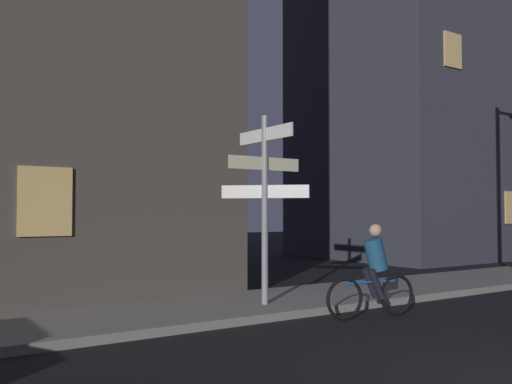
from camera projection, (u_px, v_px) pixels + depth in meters
name	position (u px, v px, depth m)	size (l,w,h in m)	color
sidewalk_kerb	(246.00, 305.00, 10.41)	(40.00, 2.56, 0.14)	gray
signpost	(265.00, 190.00, 10.21)	(1.55, 1.67, 3.46)	gray
cyclist	(374.00, 274.00, 9.60)	(1.81, 0.38, 1.61)	black
building_right_block	(428.00, 34.00, 24.06)	(10.16, 7.50, 19.08)	#383842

